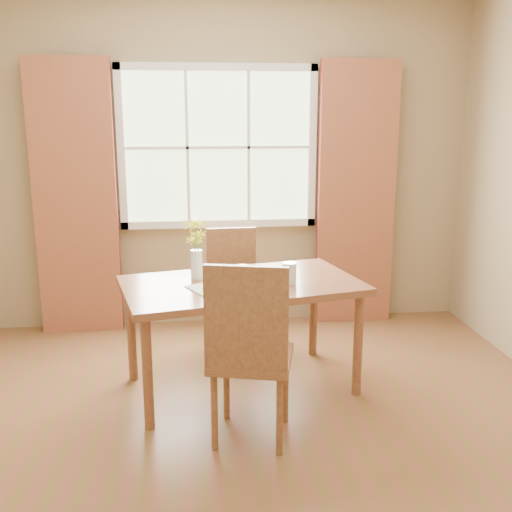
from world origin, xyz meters
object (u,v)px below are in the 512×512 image
object	(u,v)px
chair_far	(233,284)
flower_vase	(196,243)
croissant_sandwich	(240,276)
dining_table	(241,293)
chair_near	(249,347)
water_glass	(289,274)

from	to	relation	value
chair_far	flower_vase	bearing A→B (deg)	-117.57
croissant_sandwich	chair_far	bearing A→B (deg)	65.49
dining_table	chair_far	xyz separation A→B (m)	(-0.00, 0.70, -0.14)
dining_table	flower_vase	distance (m)	0.43
croissant_sandwich	flower_vase	xyz separation A→B (m)	(-0.26, 0.26, 0.15)
chair_near	flower_vase	size ratio (longest dim) A/B	2.63
dining_table	croissant_sandwich	xyz separation A→B (m)	(-0.02, -0.15, 0.16)
chair_near	croissant_sandwich	world-z (taller)	chair_near
water_glass	flower_vase	size ratio (longest dim) A/B	0.34
chair_near	water_glass	bearing A→B (deg)	77.62
chair_near	flower_vase	xyz separation A→B (m)	(-0.26, 0.82, 0.39)
water_glass	flower_vase	bearing A→B (deg)	163.56
chair_far	chair_near	bearing A→B (deg)	-93.21
croissant_sandwich	flower_vase	world-z (taller)	flower_vase
dining_table	water_glass	world-z (taller)	water_glass
croissant_sandwich	water_glass	size ratio (longest dim) A/B	1.59
dining_table	chair_near	bearing A→B (deg)	-104.35
chair_near	water_glass	xyz separation A→B (m)	(0.32, 0.64, 0.22)
dining_table	chair_far	size ratio (longest dim) A/B	1.77
dining_table	water_glass	bearing A→B (deg)	-24.59
chair_far	croissant_sandwich	bearing A→B (deg)	-93.50
chair_near	flower_vase	distance (m)	0.94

